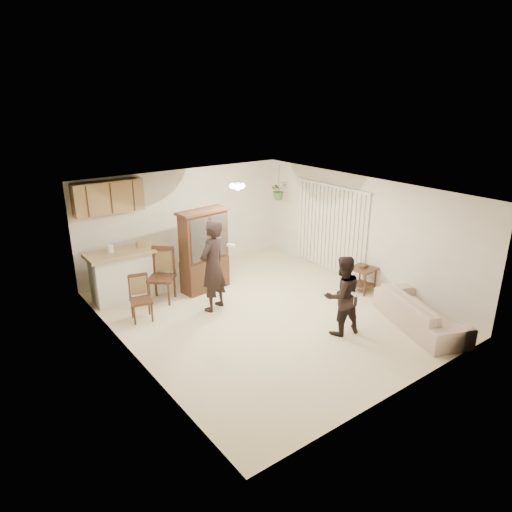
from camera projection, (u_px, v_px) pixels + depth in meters
floor at (264, 313)px, 9.28m from camera, size 6.50×6.50×0.00m
ceiling at (265, 191)px, 8.43m from camera, size 5.50×6.50×0.02m
wall_back at (185, 220)px, 11.31m from camera, size 5.50×0.02×2.50m
wall_front at (405, 318)px, 6.39m from camera, size 5.50×0.02×2.50m
wall_left at (129, 289)px, 7.31m from camera, size 0.02×6.50×2.50m
wall_right at (360, 231)px, 10.39m from camera, size 0.02×6.50×2.50m
breakfast_bar at (130, 275)px, 9.85m from camera, size 1.60×0.55×1.00m
bar_top at (128, 251)px, 9.66m from camera, size 1.75×0.70×0.08m
upper_cabinets at (108, 197)px, 9.82m from camera, size 1.50×0.34×0.70m
vertical_blinds at (330, 229)px, 11.10m from camera, size 0.06×2.30×2.10m
ceiling_fixture at (237, 186)px, 9.48m from camera, size 0.36×0.36×0.20m
hanging_plant at (279, 190)px, 11.75m from camera, size 0.43×0.37×0.48m
plant_cord at (279, 178)px, 11.64m from camera, size 0.01×0.01×0.65m
sofa at (421, 309)px, 8.62m from camera, size 1.36×2.01×0.73m
adult at (213, 268)px, 9.16m from camera, size 0.77×0.66×1.80m
child at (342, 300)px, 8.29m from camera, size 0.75×0.64×1.35m
china_hutch at (204, 251)px, 10.10m from camera, size 1.22×0.59×1.85m
side_table at (362, 279)px, 10.21m from camera, size 0.57×0.57×0.62m
chair_bar at (142, 308)px, 8.92m from camera, size 0.49×0.49×0.91m
chair_hutch_left at (162, 287)px, 9.71m from camera, size 0.73×0.73×1.16m
chair_hutch_right at (199, 262)px, 11.07m from camera, size 0.68×0.68×1.19m
controller_adult at (231, 245)px, 8.76m from camera, size 0.11×0.17×0.05m
controller_child at (354, 294)px, 7.91m from camera, size 0.07×0.14×0.04m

